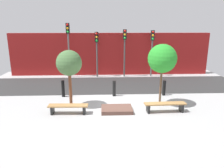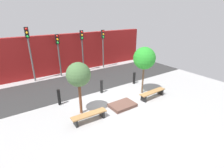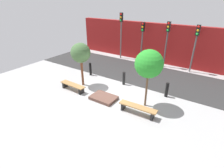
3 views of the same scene
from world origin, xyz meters
name	(u,v)px [view 3 (image 3 of 3)]	position (x,y,z in m)	size (l,w,h in m)	color
ground_plane	(109,95)	(0.00, 0.00, 0.00)	(18.00, 18.00, 0.00)	#9D9D9D
road_strip	(139,73)	(0.00, 4.29, 0.01)	(18.00, 4.41, 0.01)	#2C2C2C
building_facade	(157,43)	(0.00, 7.65, 1.70)	(16.20, 0.50, 3.41)	maroon
bench_left	(73,86)	(-2.30, -0.71, 0.32)	(1.87, 0.48, 0.43)	black
bench_right	(138,108)	(2.30, -0.71, 0.33)	(2.00, 0.47, 0.46)	black
planter_bed	(104,98)	(0.00, -0.51, 0.09)	(1.49, 1.05, 0.18)	brown
tree_behind_left_bench	(81,53)	(-2.30, 0.25, 2.22)	(1.26, 1.26, 2.88)	brown
tree_behind_right_bench	(149,64)	(2.30, 0.25, 2.42)	(1.44, 1.44, 3.15)	brown
bollard_far_left	(90,69)	(-2.95, 1.84, 0.49)	(0.18, 0.18, 0.98)	black
bollard_left	(124,78)	(0.00, 1.84, 0.46)	(0.19, 0.19, 0.92)	black
bollard_center	(167,90)	(2.95, 1.84, 0.45)	(0.19, 0.19, 0.90)	black
traffic_light_west	(121,28)	(-3.26, 6.78, 2.85)	(0.28, 0.27, 4.17)	#606060
traffic_light_mid_west	(142,35)	(-1.09, 6.78, 2.44)	(0.28, 0.27, 3.52)	#4C4C4C
traffic_light_mid_east	(167,36)	(1.09, 6.78, 2.56)	(0.28, 0.27, 3.70)	#494949
traffic_light_east	(196,40)	(3.26, 6.78, 2.51)	(0.28, 0.27, 3.63)	#555555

